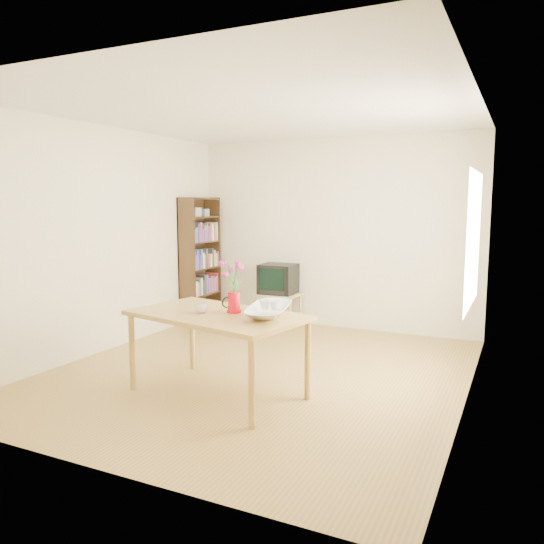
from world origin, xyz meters
The scene contains 11 objects.
room centered at (0.03, 0.00, 1.30)m, with size 4.50×4.50×4.50m.
table centered at (-0.05, -0.73, 0.68)m, with size 1.70×1.19×0.75m.
tv_stand centered at (-0.70, 1.97, 0.39)m, with size 0.60×0.45×0.46m.
bookshelf centered at (-1.85, 1.75, 0.84)m, with size 0.28×0.70×1.80m.
pitcher centered at (0.08, -0.64, 0.84)m, with size 0.14×0.19×0.19m.
flowers centered at (0.08, -0.65, 1.09)m, with size 0.22×0.22×0.31m, color #BA2B7E, non-canonical shape.
mug centered at (-0.18, -0.79, 0.79)m, with size 0.11×0.11×0.09m, color white.
bowl centered at (0.40, -0.60, 0.99)m, with size 0.51×0.51×0.49m, color white.
teacup_a centered at (0.36, -0.60, 0.95)m, with size 0.08×0.08×0.07m, color white.
teacup_b centered at (0.44, -0.58, 0.95)m, with size 0.07×0.07×0.07m, color white.
television centered at (-0.70, 1.98, 0.67)m, with size 0.49×0.46×0.41m.
Camera 1 is at (2.39, -4.70, 1.73)m, focal length 35.00 mm.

